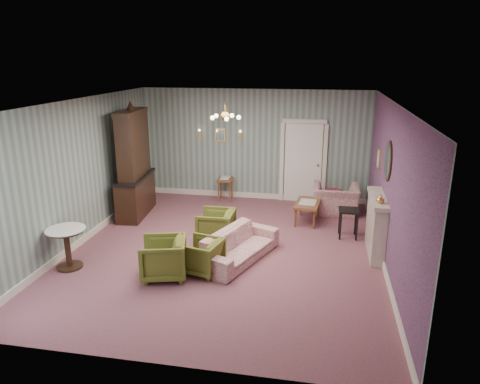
% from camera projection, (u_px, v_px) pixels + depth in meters
% --- Properties ---
extents(floor, '(7.00, 7.00, 0.00)m').
position_uv_depth(floor, '(226.00, 250.00, 8.84)').
color(floor, '#824B59').
rests_on(floor, ground).
extents(ceiling, '(7.00, 7.00, 0.00)m').
position_uv_depth(ceiling, '(225.00, 102.00, 8.00)').
color(ceiling, white).
rests_on(ceiling, ground).
extents(wall_back, '(6.00, 0.00, 6.00)m').
position_uv_depth(wall_back, '(254.00, 145.00, 11.71)').
color(wall_back, slate).
rests_on(wall_back, ground).
extents(wall_front, '(6.00, 0.00, 6.00)m').
position_uv_depth(wall_front, '(161.00, 259.00, 5.13)').
color(wall_front, slate).
rests_on(wall_front, ground).
extents(wall_left, '(0.00, 7.00, 7.00)m').
position_uv_depth(wall_left, '(80.00, 173.00, 8.94)').
color(wall_left, slate).
rests_on(wall_left, ground).
extents(wall_right, '(0.00, 7.00, 7.00)m').
position_uv_depth(wall_right, '(391.00, 188.00, 7.90)').
color(wall_right, slate).
rests_on(wall_right, ground).
extents(wall_right_floral, '(0.00, 7.00, 7.00)m').
position_uv_depth(wall_right_floral, '(390.00, 188.00, 7.90)').
color(wall_right_floral, '#A6537F').
rests_on(wall_right_floral, ground).
extents(door, '(1.12, 0.12, 2.16)m').
position_uv_depth(door, '(303.00, 161.00, 11.56)').
color(door, white).
rests_on(door, floor).
extents(olive_chair_a, '(0.87, 0.91, 0.77)m').
position_uv_depth(olive_chair_a, '(163.00, 256.00, 7.67)').
color(olive_chair_a, '#5A5E21').
rests_on(olive_chair_a, floor).
extents(olive_chair_b, '(0.74, 0.78, 0.68)m').
position_uv_depth(olive_chair_b, '(201.00, 254.00, 7.86)').
color(olive_chair_b, '#5A5E21').
rests_on(olive_chair_b, floor).
extents(olive_chair_c, '(0.67, 0.71, 0.73)m').
position_uv_depth(olive_chair_c, '(216.00, 224.00, 9.20)').
color(olive_chair_c, '#5A5E21').
rests_on(olive_chair_c, floor).
extents(sofa_chintz, '(1.21, 2.00, 0.75)m').
position_uv_depth(sofa_chintz, '(238.00, 241.00, 8.34)').
color(sofa_chintz, '#933B55').
rests_on(sofa_chintz, floor).
extents(wingback_chair, '(1.09, 0.71, 0.94)m').
position_uv_depth(wingback_chair, '(336.00, 195.00, 10.80)').
color(wingback_chair, '#933B55').
rests_on(wingback_chair, floor).
extents(dresser, '(0.70, 1.65, 2.67)m').
position_uv_depth(dresser, '(133.00, 161.00, 10.47)').
color(dresser, black).
rests_on(dresser, floor).
extents(fireplace, '(0.30, 1.40, 1.16)m').
position_uv_depth(fireplace, '(376.00, 225.00, 8.55)').
color(fireplace, beige).
rests_on(fireplace, floor).
extents(mantel_vase, '(0.15, 0.15, 0.15)m').
position_uv_depth(mantel_vase, '(380.00, 199.00, 7.99)').
color(mantel_vase, gold).
rests_on(mantel_vase, fireplace).
extents(oval_mirror, '(0.04, 0.76, 0.84)m').
position_uv_depth(oval_mirror, '(388.00, 161.00, 8.16)').
color(oval_mirror, white).
rests_on(oval_mirror, wall_right).
extents(framed_print, '(0.04, 0.34, 0.42)m').
position_uv_depth(framed_print, '(379.00, 158.00, 9.51)').
color(framed_print, gold).
rests_on(framed_print, wall_right).
extents(coffee_table, '(0.61, 0.99, 0.48)m').
position_uv_depth(coffee_table, '(307.00, 212.00, 10.30)').
color(coffee_table, brown).
rests_on(coffee_table, floor).
extents(side_table_black, '(0.43, 0.43, 0.63)m').
position_uv_depth(side_table_black, '(348.00, 223.00, 9.39)').
color(side_table_black, black).
rests_on(side_table_black, floor).
extents(pedestal_table, '(0.85, 0.85, 0.76)m').
position_uv_depth(pedestal_table, '(68.00, 248.00, 8.01)').
color(pedestal_table, black).
rests_on(pedestal_table, floor).
extents(nesting_table, '(0.41, 0.51, 0.65)m').
position_uv_depth(nesting_table, '(225.00, 188.00, 11.83)').
color(nesting_table, brown).
rests_on(nesting_table, floor).
extents(gilt_mirror_back, '(0.28, 0.06, 0.36)m').
position_uv_depth(gilt_mirror_back, '(220.00, 135.00, 11.76)').
color(gilt_mirror_back, gold).
rests_on(gilt_mirror_back, wall_back).
extents(sconce_left, '(0.16, 0.12, 0.30)m').
position_uv_depth(sconce_left, '(200.00, 134.00, 11.84)').
color(sconce_left, gold).
rests_on(sconce_left, wall_back).
extents(sconce_right, '(0.16, 0.12, 0.30)m').
position_uv_depth(sconce_right, '(240.00, 136.00, 11.64)').
color(sconce_right, gold).
rests_on(sconce_right, wall_back).
extents(chandelier, '(0.56, 0.56, 0.36)m').
position_uv_depth(chandelier, '(225.00, 117.00, 8.08)').
color(chandelier, gold).
rests_on(chandelier, ceiling).
extents(burgundy_cushion, '(0.41, 0.28, 0.39)m').
position_uv_depth(burgundy_cushion, '(334.00, 196.00, 10.67)').
color(burgundy_cushion, maroon).
rests_on(burgundy_cushion, wingback_chair).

